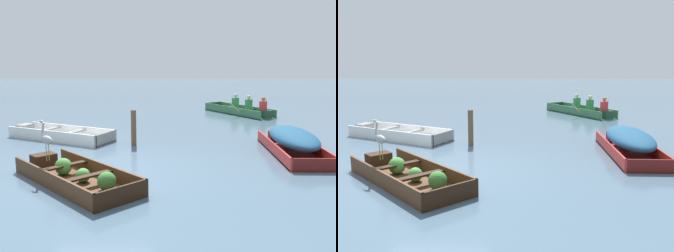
# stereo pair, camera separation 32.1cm
# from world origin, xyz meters

# --- Properties ---
(ground_plane) EXTENTS (80.00, 80.00, 0.00)m
(ground_plane) POSITION_xyz_m (0.00, 0.00, 0.00)
(ground_plane) COLOR slate
(dinghy_dark_varnish_foreground) EXTENTS (3.07, 3.09, 0.40)m
(dinghy_dark_varnish_foreground) POSITION_xyz_m (-0.25, -0.61, 0.14)
(dinghy_dark_varnish_foreground) COLOR #4C2D19
(dinghy_dark_varnish_foreground) RESTS_ON ground
(skiff_red_near_moored) EXTENTS (1.11, 3.33, 0.67)m
(skiff_red_near_moored) POSITION_xyz_m (4.91, 1.82, 0.38)
(skiff_red_near_moored) COLOR #AD2D28
(skiff_red_near_moored) RESTS_ON ground
(skiff_white_mid_moored) EXTENTS (3.58, 2.41, 0.35)m
(skiff_white_mid_moored) POSITION_xyz_m (-1.92, 3.61, 0.12)
(skiff_white_mid_moored) COLOR white
(skiff_white_mid_moored) RESTS_ON ground
(rowboat_green_with_crew) EXTENTS (2.82, 3.67, 0.92)m
(rowboat_green_with_crew) POSITION_xyz_m (4.82, 8.92, 0.21)
(rowboat_green_with_crew) COLOR #387047
(rowboat_green_with_crew) RESTS_ON ground
(heron_on_dinghy) EXTENTS (0.41, 0.34, 0.84)m
(heron_on_dinghy) POSITION_xyz_m (-0.85, -0.44, 0.87)
(heron_on_dinghy) COLOR olive
(heron_on_dinghy) RESTS_ON dinghy_dark_varnish_foreground
(mooring_post) EXTENTS (0.15, 0.15, 1.03)m
(mooring_post) POSITION_xyz_m (0.59, 2.71, 0.52)
(mooring_post) COLOR brown
(mooring_post) RESTS_ON ground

